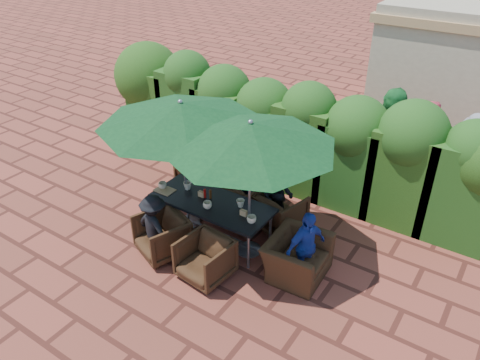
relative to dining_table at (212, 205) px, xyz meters
The scene contains 31 objects.
ground 0.69m from the dining_table, 62.17° to the left, with size 80.00×80.00×0.00m, color brown.
dining_table is the anchor object (origin of this frame).
umbrella_left 1.66m from the dining_table, behind, with size 2.81×2.81×2.46m.
umbrella_right 1.71m from the dining_table, ahead, with size 2.71×2.71×2.46m.
chair_far_left 1.39m from the dining_table, 135.19° to the left, with size 0.80×0.75×0.82m, color black.
chair_far_mid 0.93m from the dining_table, 85.28° to the left, with size 0.81×0.76×0.83m, color black.
chair_far_right 1.27m from the dining_table, 45.69° to the left, with size 0.77×0.72×0.80m, color black.
chair_near_left 0.98m from the dining_table, 117.86° to the right, with size 0.77×0.72×0.80m, color black.
chair_near_right 1.08m from the dining_table, 59.99° to the right, with size 0.75×0.70×0.77m, color black.
chair_end_right 1.71m from the dining_table, ahead, with size 1.01×0.66×0.89m, color black.
adult_far_left 1.28m from the dining_table, 129.31° to the left, with size 0.56×0.34×1.14m, color silver.
adult_far_mid 1.00m from the dining_table, 85.70° to the left, with size 0.50×0.41×1.38m, color #1B3497.
adult_far_right 1.22m from the dining_table, 51.98° to the left, with size 0.60×0.37×1.26m, color black.
adult_near_left 1.06m from the dining_table, 117.83° to the right, with size 0.75×0.35×1.18m, color black.
adult_end_right 1.85m from the dining_table, ahead, with size 0.74×0.37×1.26m, color #1B3497.
child_left 1.25m from the dining_table, 108.89° to the left, with size 0.27×0.22×0.75m, color #E04F65.
child_right 1.14m from the dining_table, 66.47° to the left, with size 0.31×0.25×0.85m, color #8A489D.
pedestrian_a 4.55m from the dining_table, 67.82° to the left, with size 1.75×0.63×1.88m, color #227E35.
pedestrian_b 5.05m from the dining_table, 61.68° to the left, with size 0.80×0.49×1.66m, color #E04F65.
pedestrian_c 5.60m from the dining_table, 53.35° to the left, with size 1.00×0.46×1.57m, color gray.
cup_a 1.02m from the dining_table, behind, with size 0.15×0.15×0.12m, color beige.
cup_b 0.63m from the dining_table, behind, with size 0.16×0.16×0.15m, color beige.
cup_c 0.25m from the dining_table, 73.71° to the right, with size 0.16×0.16×0.12m, color beige.
cup_d 0.54m from the dining_table, 17.23° to the left, with size 0.14×0.14×0.13m, color beige.
cup_e 0.92m from the dining_table, ahead, with size 0.16×0.16×0.12m, color beige.
ketchup_bottle 0.24m from the dining_table, 166.94° to the left, with size 0.04×0.04×0.17m, color #B20C0A.
sauce_bottle 0.20m from the dining_table, 137.31° to the left, with size 0.04×0.04×0.17m, color #4C230C.
serving_tray 0.94m from the dining_table, 168.94° to the right, with size 0.35×0.25×0.02m, color #A0784D.
number_block_left 0.28m from the dining_table, behind, with size 0.12×0.06×0.10m, color tan.
number_block_right 0.69m from the dining_table, ahead, with size 0.12×0.06×0.10m, color tan.
hedge_wall 2.53m from the dining_table, 90.45° to the left, with size 9.10×1.60×2.43m.
Camera 1 is at (4.06, -5.44, 5.24)m, focal length 35.00 mm.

